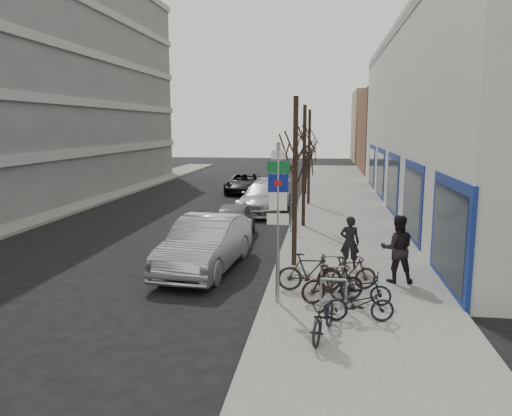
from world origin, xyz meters
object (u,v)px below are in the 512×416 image
(meter_back, at_px, (298,196))
(pedestrian_far, at_px, (397,248))
(bike_mid_inner, at_px, (310,272))
(bike_near_right, at_px, (333,283))
(tree_mid, at_px, (305,137))
(bike_far_inner, at_px, (348,273))
(bike_far_curb, at_px, (359,301))
(parked_car_front, at_px, (206,244))
(lane_car, at_px, (244,183))
(tree_far, at_px, (309,135))
(meter_front, at_px, (279,245))
(highway_sign_pole, at_px, (278,213))
(bike_mid_curb, at_px, (360,285))
(parked_car_mid, at_px, (232,222))
(pedestrian_near, at_px, (350,242))
(bike_rack, at_px, (333,278))
(tree_near, at_px, (295,142))
(bike_near_left, at_px, (324,312))
(parked_car_back, at_px, (265,197))
(meter_mid, at_px, (291,214))

(meter_back, bearing_deg, pedestrian_far, -73.70)
(bike_mid_inner, bearing_deg, bike_near_right, -146.71)
(tree_mid, bearing_deg, bike_far_inner, -79.62)
(pedestrian_far, bearing_deg, bike_far_curb, 67.48)
(parked_car_front, height_order, lane_car, parked_car_front)
(tree_mid, relative_size, tree_far, 1.00)
(tree_mid, height_order, meter_front, tree_mid)
(tree_far, bearing_deg, bike_mid_inner, -87.85)
(meter_front, distance_m, meter_back, 11.00)
(highway_sign_pole, bearing_deg, pedestrian_far, 33.21)
(lane_car, bearing_deg, parked_car_front, -85.98)
(tree_mid, relative_size, parked_car_front, 1.06)
(bike_mid_curb, xyz_separation_m, parked_car_mid, (-4.68, 7.33, 0.09))
(highway_sign_pole, xyz_separation_m, bike_far_inner, (1.83, 1.13, -1.82))
(parked_car_mid, xyz_separation_m, pedestrian_near, (4.55, -4.18, 0.27))
(tree_mid, distance_m, meter_front, 7.70)
(bike_far_inner, bearing_deg, bike_rack, 122.15)
(meter_front, relative_size, bike_mid_curb, 0.81)
(tree_near, distance_m, tree_far, 13.00)
(tree_near, bearing_deg, bike_near_left, -79.79)
(bike_mid_inner, bearing_deg, meter_front, 23.10)
(bike_far_curb, relative_size, parked_car_mid, 0.38)
(bike_near_left, distance_m, bike_near_right, 2.13)
(tree_far, relative_size, meter_front, 4.33)
(bike_far_curb, bearing_deg, bike_mid_curb, -10.33)
(bike_near_left, height_order, bike_far_inner, bike_near_left)
(parked_car_back, bearing_deg, meter_front, -76.39)
(parked_car_back, bearing_deg, parked_car_front, -88.50)
(bike_near_right, distance_m, parked_car_front, 4.93)
(meter_mid, height_order, bike_mid_inner, meter_mid)
(bike_rack, distance_m, tree_far, 16.31)
(tree_mid, height_order, parked_car_back, tree_mid)
(tree_near, height_order, bike_mid_inner, tree_near)
(highway_sign_pole, height_order, tree_mid, tree_mid)
(parked_car_front, distance_m, lane_car, 18.83)
(bike_rack, bearing_deg, tree_near, 112.48)
(bike_near_left, distance_m, pedestrian_far, 4.60)
(tree_far, distance_m, bike_near_left, 18.84)
(tree_mid, bearing_deg, meter_mid, -106.70)
(highway_sign_pole, height_order, pedestrian_far, highway_sign_pole)
(bike_rack, height_order, meter_back, meter_back)
(bike_far_inner, distance_m, parked_car_front, 4.81)
(tree_near, xyz_separation_m, meter_mid, (-0.45, 5.00, -3.19))
(meter_front, xyz_separation_m, bike_mid_inner, (1.03, -2.07, -0.23))
(highway_sign_pole, height_order, bike_mid_curb, highway_sign_pole)
(bike_far_curb, height_order, bike_far_inner, bike_far_inner)
(bike_rack, distance_m, pedestrian_far, 2.41)
(bike_mid_curb, relative_size, bike_far_curb, 0.98)
(bike_rack, bearing_deg, bike_near_left, -94.63)
(bike_near_right, distance_m, pedestrian_far, 2.74)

